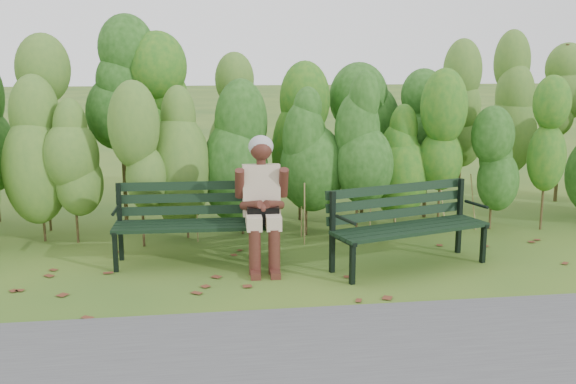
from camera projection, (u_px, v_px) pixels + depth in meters
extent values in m
plane|color=#2F551E|center=(293.00, 274.00, 6.62)|extent=(80.00, 80.00, 0.00)
cube|color=#474749|center=(341.00, 378.00, 4.48)|extent=(60.00, 2.50, 0.01)
cylinder|color=#47381E|center=(29.00, 213.00, 7.42)|extent=(0.03, 0.03, 0.80)
ellipsoid|color=#20621C|center=(25.00, 155.00, 7.30)|extent=(0.64, 0.64, 1.44)
cylinder|color=#47381E|center=(86.00, 211.00, 7.51)|extent=(0.03, 0.03, 0.80)
ellipsoid|color=#20621C|center=(83.00, 154.00, 7.38)|extent=(0.64, 0.64, 1.44)
cylinder|color=#47381E|center=(142.00, 209.00, 7.59)|extent=(0.03, 0.03, 0.80)
ellipsoid|color=#20621C|center=(140.00, 153.00, 7.46)|extent=(0.64, 0.64, 1.44)
cylinder|color=#47381E|center=(197.00, 208.00, 7.67)|extent=(0.03, 0.03, 0.80)
ellipsoid|color=#20621C|center=(195.00, 152.00, 7.54)|extent=(0.64, 0.64, 1.44)
cylinder|color=#47381E|center=(250.00, 206.00, 7.76)|extent=(0.03, 0.03, 0.80)
ellipsoid|color=#20621C|center=(250.00, 151.00, 7.63)|extent=(0.64, 0.64, 1.44)
cylinder|color=#47381E|center=(303.00, 204.00, 7.84)|extent=(0.03, 0.03, 0.80)
ellipsoid|color=#20621C|center=(303.00, 150.00, 7.71)|extent=(0.64, 0.64, 1.44)
cylinder|color=#47381E|center=(354.00, 203.00, 7.92)|extent=(0.03, 0.03, 0.80)
ellipsoid|color=#20621C|center=(355.00, 149.00, 7.79)|extent=(0.64, 0.64, 1.44)
cylinder|color=#47381E|center=(404.00, 201.00, 8.01)|extent=(0.03, 0.03, 0.80)
ellipsoid|color=#20621C|center=(406.00, 148.00, 7.88)|extent=(0.64, 0.64, 1.44)
cylinder|color=#47381E|center=(453.00, 200.00, 8.09)|extent=(0.03, 0.03, 0.80)
ellipsoid|color=#20621C|center=(456.00, 147.00, 7.96)|extent=(0.64, 0.64, 1.44)
cylinder|color=#47381E|center=(501.00, 198.00, 8.17)|extent=(0.03, 0.03, 0.80)
ellipsoid|color=#20621C|center=(505.00, 146.00, 8.04)|extent=(0.64, 0.64, 1.44)
cylinder|color=#47381E|center=(548.00, 197.00, 8.26)|extent=(0.03, 0.03, 0.80)
ellipsoid|color=#20621C|center=(553.00, 145.00, 8.13)|extent=(0.64, 0.64, 1.44)
cylinder|color=#47381E|center=(53.00, 182.00, 8.37)|extent=(0.04, 0.04, 1.10)
ellipsoid|color=#1C4714|center=(48.00, 112.00, 8.20)|extent=(0.70, 0.70, 1.98)
cylinder|color=#47381E|center=(116.00, 181.00, 8.48)|extent=(0.04, 0.04, 1.10)
ellipsoid|color=#1C4714|center=(112.00, 111.00, 8.30)|extent=(0.70, 0.70, 1.98)
cylinder|color=#47381E|center=(177.00, 179.00, 8.58)|extent=(0.04, 0.04, 1.10)
ellipsoid|color=#1C4714|center=(175.00, 110.00, 8.40)|extent=(0.70, 0.70, 1.98)
cylinder|color=#47381E|center=(238.00, 178.00, 8.69)|extent=(0.04, 0.04, 1.10)
ellipsoid|color=#1C4714|center=(237.00, 109.00, 8.51)|extent=(0.70, 0.70, 1.98)
cylinder|color=#47381E|center=(296.00, 176.00, 8.79)|extent=(0.04, 0.04, 1.10)
ellipsoid|color=#1C4714|center=(297.00, 109.00, 8.61)|extent=(0.70, 0.70, 1.98)
cylinder|color=#47381E|center=(354.00, 175.00, 8.90)|extent=(0.04, 0.04, 1.10)
ellipsoid|color=#1C4714|center=(355.00, 108.00, 8.72)|extent=(0.70, 0.70, 1.98)
cylinder|color=#47381E|center=(410.00, 173.00, 9.00)|extent=(0.04, 0.04, 1.10)
ellipsoid|color=#1C4714|center=(412.00, 107.00, 8.82)|extent=(0.70, 0.70, 1.98)
cylinder|color=#47381E|center=(464.00, 172.00, 9.10)|extent=(0.04, 0.04, 1.10)
ellipsoid|color=#1C4714|center=(468.00, 107.00, 8.93)|extent=(0.70, 0.70, 1.98)
cylinder|color=#47381E|center=(518.00, 171.00, 9.21)|extent=(0.04, 0.04, 1.10)
ellipsoid|color=#1C4714|center=(523.00, 106.00, 9.03)|extent=(0.70, 0.70, 1.98)
cylinder|color=#47381E|center=(570.00, 169.00, 9.31)|extent=(0.04, 0.04, 1.10)
ellipsoid|color=#1C4714|center=(576.00, 106.00, 9.14)|extent=(0.70, 0.70, 1.98)
cube|color=brown|center=(232.00, 275.00, 6.56)|extent=(0.11, 0.11, 0.01)
cube|color=brown|center=(250.00, 249.00, 7.43)|extent=(0.10, 0.09, 0.01)
cube|color=brown|center=(272.00, 308.00, 5.71)|extent=(0.09, 0.08, 0.01)
cube|color=brown|center=(103.00, 287.00, 6.22)|extent=(0.09, 0.11, 0.01)
cube|color=brown|center=(448.00, 291.00, 6.13)|extent=(0.10, 0.11, 0.01)
cube|color=brown|center=(366.00, 255.00, 7.22)|extent=(0.11, 0.11, 0.01)
cube|color=brown|center=(155.00, 269.00, 6.77)|extent=(0.11, 0.11, 0.01)
cube|color=brown|center=(267.00, 255.00, 7.21)|extent=(0.10, 0.09, 0.01)
cube|color=brown|center=(432.00, 268.00, 6.80)|extent=(0.09, 0.11, 0.01)
cube|color=brown|center=(290.00, 265.00, 6.88)|extent=(0.11, 0.11, 0.01)
cube|color=brown|center=(323.00, 308.00, 5.72)|extent=(0.11, 0.11, 0.01)
cube|color=brown|center=(12.00, 312.00, 5.63)|extent=(0.09, 0.08, 0.01)
cube|color=brown|center=(396.00, 269.00, 6.74)|extent=(0.08, 0.10, 0.01)
cube|color=brown|center=(110.00, 313.00, 5.61)|extent=(0.11, 0.11, 0.01)
cube|color=brown|center=(273.00, 267.00, 6.83)|extent=(0.08, 0.10, 0.01)
cube|color=brown|center=(115.00, 258.00, 7.12)|extent=(0.11, 0.11, 0.01)
cube|color=brown|center=(530.00, 290.00, 6.16)|extent=(0.11, 0.11, 0.01)
cube|color=brown|center=(507.00, 247.00, 7.53)|extent=(0.07, 0.09, 0.01)
cube|color=brown|center=(361.00, 312.00, 5.63)|extent=(0.10, 0.11, 0.01)
cube|color=brown|center=(57.00, 314.00, 5.58)|extent=(0.11, 0.11, 0.01)
cube|color=brown|center=(425.00, 240.00, 7.81)|extent=(0.11, 0.11, 0.01)
cube|color=black|center=(195.00, 229.00, 6.68)|extent=(1.64, 0.16, 0.04)
cube|color=black|center=(195.00, 227.00, 6.80)|extent=(1.64, 0.16, 0.04)
cube|color=black|center=(196.00, 224.00, 6.91)|extent=(1.64, 0.16, 0.04)
cube|color=black|center=(196.00, 221.00, 7.02)|extent=(1.64, 0.16, 0.04)
cube|color=black|center=(196.00, 210.00, 7.08)|extent=(1.64, 0.11, 0.10)
cube|color=black|center=(196.00, 198.00, 7.07)|extent=(1.64, 0.11, 0.10)
cube|color=black|center=(195.00, 186.00, 7.05)|extent=(1.64, 0.11, 0.10)
cube|color=black|center=(115.00, 252.00, 6.64)|extent=(0.05, 0.05, 0.41)
cube|color=black|center=(120.00, 222.00, 6.98)|extent=(0.05, 0.05, 0.82)
cube|color=black|center=(117.00, 229.00, 6.78)|extent=(0.06, 0.46, 0.04)
cylinder|color=black|center=(115.00, 211.00, 6.69)|extent=(0.05, 0.34, 0.03)
cube|color=black|center=(273.00, 247.00, 6.79)|extent=(0.05, 0.05, 0.41)
cube|color=black|center=(270.00, 218.00, 7.13)|extent=(0.05, 0.05, 0.82)
cube|color=black|center=(272.00, 225.00, 6.93)|extent=(0.06, 0.46, 0.04)
cylinder|color=black|center=(272.00, 207.00, 6.85)|extent=(0.05, 0.34, 0.03)
cube|color=black|center=(421.00, 232.00, 6.58)|extent=(1.59, 0.58, 0.04)
cube|color=black|center=(414.00, 230.00, 6.68)|extent=(1.59, 0.58, 0.04)
cube|color=black|center=(408.00, 227.00, 6.78)|extent=(1.59, 0.58, 0.04)
cube|color=black|center=(401.00, 225.00, 6.88)|extent=(1.59, 0.58, 0.04)
cube|color=black|center=(397.00, 213.00, 6.93)|extent=(1.58, 0.54, 0.10)
cube|color=black|center=(396.00, 201.00, 6.92)|extent=(1.58, 0.54, 0.10)
cube|color=black|center=(396.00, 189.00, 6.90)|extent=(1.58, 0.54, 0.10)
cube|color=black|center=(352.00, 263.00, 6.28)|extent=(0.06, 0.06, 0.41)
cube|color=black|center=(332.00, 232.00, 6.58)|extent=(0.06, 0.06, 0.82)
cube|color=black|center=(343.00, 239.00, 6.40)|extent=(0.18, 0.45, 0.04)
cylinder|color=black|center=(346.00, 220.00, 6.32)|extent=(0.13, 0.34, 0.03)
cube|color=black|center=(483.00, 243.00, 6.93)|extent=(0.06, 0.06, 0.41)
cube|color=black|center=(460.00, 216.00, 7.24)|extent=(0.06, 0.06, 0.82)
cube|color=black|center=(472.00, 222.00, 7.06)|extent=(0.18, 0.45, 0.04)
cylinder|color=black|center=(476.00, 204.00, 6.98)|extent=(0.13, 0.34, 0.03)
cube|color=#BFAF8A|center=(254.00, 220.00, 6.67)|extent=(0.17, 0.45, 0.14)
cube|color=#BFAF8A|center=(273.00, 220.00, 6.69)|extent=(0.17, 0.45, 0.14)
cylinder|color=#492119|center=(255.00, 252.00, 6.55)|extent=(0.12, 0.12, 0.45)
cylinder|color=#492119|center=(274.00, 252.00, 6.57)|extent=(0.12, 0.12, 0.45)
cube|color=#492119|center=(255.00, 274.00, 6.51)|extent=(0.10, 0.22, 0.06)
cube|color=#492119|center=(275.00, 273.00, 6.53)|extent=(0.10, 0.22, 0.06)
cube|color=#BFAF8A|center=(261.00, 190.00, 6.91)|extent=(0.39, 0.28, 0.55)
cylinder|color=#492119|center=(261.00, 163.00, 6.83)|extent=(0.10, 0.10, 0.11)
sphere|color=#492119|center=(261.00, 150.00, 6.79)|extent=(0.22, 0.22, 0.22)
ellipsoid|color=gray|center=(261.00, 147.00, 6.81)|extent=(0.26, 0.24, 0.23)
cylinder|color=#492119|center=(240.00, 183.00, 6.79)|extent=(0.10, 0.22, 0.33)
cylinder|color=#492119|center=(284.00, 183.00, 6.83)|extent=(0.10, 0.22, 0.33)
cylinder|color=#492119|center=(252.00, 205.00, 6.70)|extent=(0.24, 0.28, 0.14)
cylinder|color=#492119|center=(274.00, 205.00, 6.73)|extent=(0.25, 0.27, 0.14)
sphere|color=#492119|center=(263.00, 208.00, 6.66)|extent=(0.12, 0.12, 0.12)
cube|color=black|center=(263.00, 215.00, 6.68)|extent=(0.32, 0.14, 0.17)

